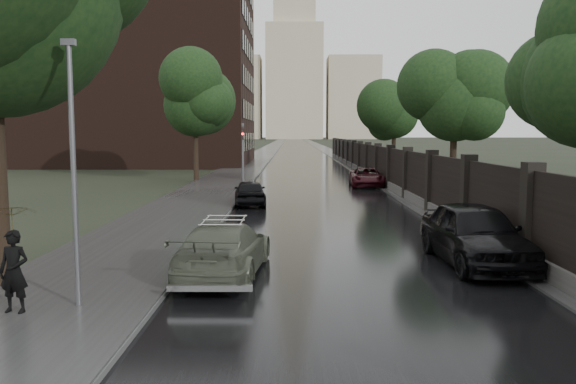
{
  "coord_description": "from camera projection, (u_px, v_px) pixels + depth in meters",
  "views": [
    {
      "loc": [
        -1.36,
        -8.84,
        3.42
      ],
      "look_at": [
        -1.48,
        9.32,
        1.5
      ],
      "focal_mm": 35.0,
      "sensor_mm": 36.0,
      "label": 1
    }
  ],
  "objects": [
    {
      "name": "pedestrian_umbrella",
      "position": [
        12.0,
        227.0,
        10.08
      ],
      "size": [
        0.98,
        1.0,
        2.37
      ],
      "rotation": [
        0.0,
        0.0,
        -0.12
      ],
      "color": "black",
      "rests_on": "sidewalk_left"
    },
    {
      "name": "lamp_post",
      "position": [
        74.0,
        173.0,
        10.38
      ],
      "size": [
        0.25,
        0.12,
        5.11
      ],
      "color": "#59595E",
      "rests_on": "ground"
    },
    {
      "name": "verge_right",
      "position": [
        311.0,
        142.0,
        198.04
      ],
      "size": [
        3.0,
        420.0,
        0.08
      ],
      "primitive_type": "cube",
      "color": "#2D2D2D",
      "rests_on": "ground"
    },
    {
      "name": "stalinist_tower",
      "position": [
        294.0,
        68.0,
        303.42
      ],
      "size": [
        92.0,
        30.0,
        159.0
      ],
      "color": "tan",
      "rests_on": "ground"
    },
    {
      "name": "tree_right_c",
      "position": [
        394.0,
        115.0,
        48.34
      ],
      "size": [
        4.08,
        4.08,
        7.01
      ],
      "color": "black",
      "rests_on": "ground"
    },
    {
      "name": "car_right_near",
      "position": [
        475.0,
        234.0,
        14.53
      ],
      "size": [
        2.1,
        4.85,
        1.63
      ],
      "primitive_type": "imported",
      "rotation": [
        0.0,
        0.0,
        0.04
      ],
      "color": "black",
      "rests_on": "ground"
    },
    {
      "name": "ground",
      "position": [
        375.0,
        344.0,
        9.14
      ],
      "size": [
        800.0,
        800.0,
        0.0
      ],
      "primitive_type": "plane",
      "color": "black",
      "rests_on": "ground"
    },
    {
      "name": "traffic_light",
      "position": [
        243.0,
        150.0,
        33.77
      ],
      "size": [
        0.16,
        0.32,
        4.0
      ],
      "color": "#59595E",
      "rests_on": "ground"
    },
    {
      "name": "sidewalk_left",
      "position": [
        279.0,
        142.0,
        198.11
      ],
      "size": [
        4.0,
        420.0,
        0.16
      ],
      "primitive_type": "cube",
      "color": "#2D2D2D",
      "rests_on": "ground"
    },
    {
      "name": "tree_left_far",
      "position": [
        195.0,
        106.0,
        38.47
      ],
      "size": [
        4.25,
        4.25,
        7.39
      ],
      "color": "black",
      "rests_on": "ground"
    },
    {
      "name": "hatchback_left",
      "position": [
        250.0,
        192.0,
        26.51
      ],
      "size": [
        1.81,
        3.74,
        1.23
      ],
      "primitive_type": "imported",
      "rotation": [
        0.0,
        0.0,
        3.24
      ],
      "color": "black",
      "rests_on": "ground"
    },
    {
      "name": "road",
      "position": [
        296.0,
        142.0,
        198.08
      ],
      "size": [
        8.0,
        420.0,
        0.02
      ],
      "primitive_type": "cube",
      "color": "black",
      "rests_on": "ground"
    },
    {
      "name": "volga_sedan",
      "position": [
        224.0,
        248.0,
        13.51
      ],
      "size": [
        2.19,
        4.59,
        1.29
      ],
      "primitive_type": "imported",
      "rotation": [
        0.0,
        0.0,
        3.05
      ],
      "color": "#4E5343",
      "rests_on": "ground"
    },
    {
      "name": "tree_right_b",
      "position": [
        455.0,
        104.0,
        30.44
      ],
      "size": [
        4.08,
        4.08,
        7.01
      ],
      "color": "black",
      "rests_on": "ground"
    },
    {
      "name": "brick_building",
      "position": [
        136.0,
        71.0,
        59.91
      ],
      "size": [
        24.0,
        18.0,
        20.0
      ],
      "primitive_type": "cube",
      "color": "black",
      "rests_on": "ground"
    },
    {
      "name": "fence_right",
      "position": [
        373.0,
        166.0,
        40.84
      ],
      "size": [
        0.45,
        75.72,
        2.7
      ],
      "color": "#383533",
      "rests_on": "ground"
    },
    {
      "name": "car_right_far",
      "position": [
        366.0,
        177.0,
        35.63
      ],
      "size": [
        2.17,
        4.44,
        1.21
      ],
      "primitive_type": "imported",
      "rotation": [
        0.0,
        0.0,
        -0.04
      ],
      "color": "#330B12",
      "rests_on": "ground"
    }
  ]
}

